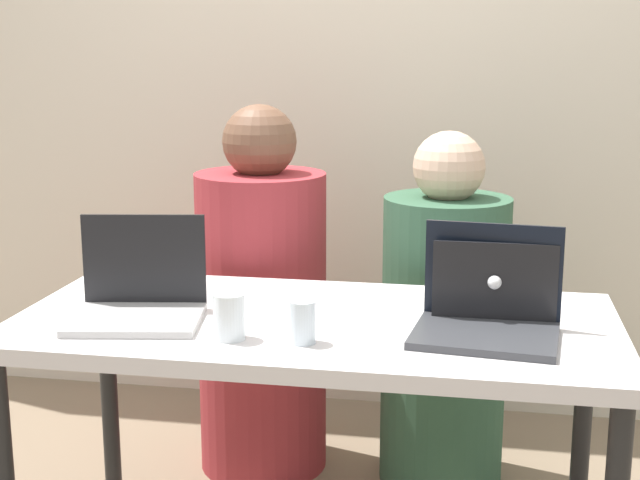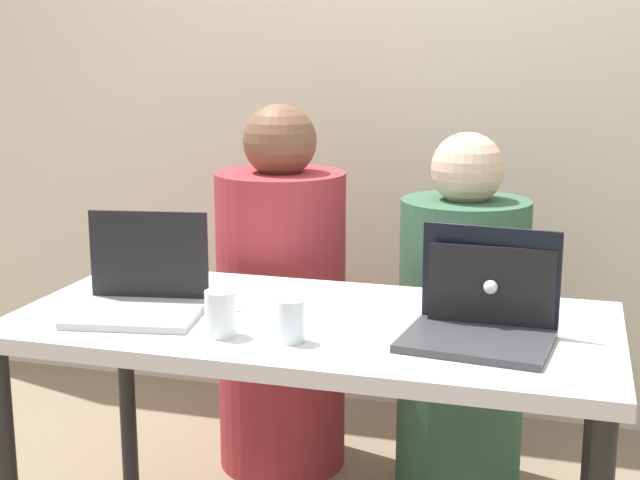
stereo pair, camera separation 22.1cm
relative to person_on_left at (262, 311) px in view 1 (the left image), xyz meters
The scene contains 9 objects.
back_wall 1.05m from the person_on_left, 65.29° to the left, with size 4.50×0.10×2.63m, color beige.
desk 0.70m from the person_on_left, 65.01° to the right, with size 1.47×0.70×0.71m.
person_on_left is the anchor object (origin of this frame).
person_on_right 0.59m from the person_on_left, ahead, with size 0.47×0.47×1.12m.
laptop_back_right 0.93m from the person_on_left, 37.19° to the right, with size 0.29×0.24×0.20m.
laptop_front_left 0.75m from the person_on_left, 100.45° to the right, with size 0.35×0.31×0.24m.
laptop_front_right 1.01m from the person_on_left, 43.79° to the right, with size 0.35×0.30×0.24m.
water_glass_left 0.86m from the person_on_left, 80.87° to the right, with size 0.07×0.07×0.11m.
water_glass_center 0.90m from the person_on_left, 69.84° to the right, with size 0.06×0.06×0.10m.
Camera 1 is at (0.39, -2.05, 1.36)m, focal length 50.00 mm.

